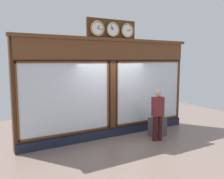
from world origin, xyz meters
TOP-DOWN VIEW (x-y plane):
  - ground_plane at (0.00, 2.80)m, footprint 14.00×14.00m
  - shop_facade at (0.00, -0.12)m, footprint 6.39×0.42m
  - pedestrian at (-1.08, 1.09)m, footprint 0.39×0.27m
  - planter_box at (-1.42, 0.70)m, footprint 0.56×0.36m
  - planter_shrub at (-1.42, 0.70)m, footprint 0.36×0.36m

SIDE VIEW (x-z plane):
  - ground_plane at x=0.00m, z-range 0.00..0.00m
  - planter_box at x=-1.42m, z-range 0.00..0.64m
  - planter_shrub at x=-1.42m, z-range 0.64..1.00m
  - pedestrian at x=-1.08m, z-range 0.09..1.78m
  - shop_facade at x=0.00m, z-range -0.27..3.66m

